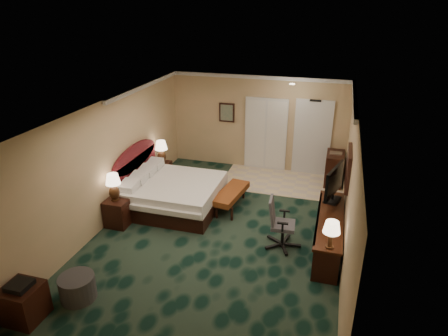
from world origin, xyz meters
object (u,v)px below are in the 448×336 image
(nightstand_near, at_px, (119,212))
(minibar, at_px, (334,169))
(tv, at_px, (334,184))
(nightstand_far, at_px, (162,172))
(bed, at_px, (175,195))
(ottoman, at_px, (78,287))
(lamp_far, at_px, (161,152))
(desk_chair, at_px, (283,223))
(bed_bench, at_px, (231,199))
(desk, at_px, (328,233))
(side_table, at_px, (24,303))
(lamp_near, at_px, (114,187))

(nightstand_near, xyz_separation_m, minibar, (4.46, 3.47, 0.13))
(nightstand_near, height_order, tv, tv)
(nightstand_near, distance_m, nightstand_far, 2.35)
(bed, height_order, ottoman, bed)
(tv, relative_size, minibar, 1.16)
(lamp_far, xyz_separation_m, desk_chair, (3.60, -2.21, -0.32))
(ottoman, bearing_deg, bed, 84.42)
(bed_bench, relative_size, minibar, 1.53)
(ottoman, xyz_separation_m, desk, (3.91, 2.67, 0.13))
(nightstand_far, xyz_separation_m, desk, (4.49, -2.00, 0.08))
(nightstand_far, bearing_deg, minibar, 14.04)
(bed, bearing_deg, bed_bench, 15.35)
(lamp_far, bearing_deg, nightstand_near, -89.59)
(nightstand_far, height_order, tv, tv)
(lamp_far, height_order, minibar, lamp_far)
(nightstand_far, bearing_deg, lamp_far, 41.18)
(bed, relative_size, ottoman, 3.54)
(minibar, bearing_deg, tv, -89.80)
(lamp_far, distance_m, bed_bench, 2.46)
(nightstand_far, relative_size, lamp_far, 0.85)
(side_table, bearing_deg, nightstand_near, 90.82)
(side_table, bearing_deg, desk, 36.65)
(lamp_far, distance_m, tv, 4.67)
(ottoman, bearing_deg, bed_bench, 66.56)
(lamp_near, relative_size, lamp_far, 0.97)
(nightstand_near, relative_size, bed_bench, 0.46)
(bed, height_order, minibar, minibar)
(nightstand_near, distance_m, ottoman, 2.38)
(lamp_near, distance_m, desk_chair, 3.65)
(tv, bearing_deg, lamp_far, -179.87)
(bed, relative_size, tv, 2.08)
(ottoman, bearing_deg, tv, 40.92)
(nightstand_far, distance_m, lamp_far, 0.58)
(lamp_far, distance_m, side_table, 5.33)
(desk_chair, bearing_deg, lamp_far, 144.30)
(bed, bearing_deg, minibar, 34.02)
(lamp_near, relative_size, tv, 0.60)
(ottoman, distance_m, side_table, 0.81)
(bed_bench, bearing_deg, nightstand_near, -139.02)
(bed, bearing_deg, desk_chair, -18.50)
(desk_chair, bearing_deg, bed_bench, 134.30)
(lamp_near, bearing_deg, nightstand_far, 89.83)
(desk_chair, bearing_deg, ottoman, -145.03)
(nightstand_near, bearing_deg, desk_chair, 2.41)
(bed, xyz_separation_m, bed_bench, (1.29, 0.35, -0.11))
(lamp_near, xyz_separation_m, minibar, (4.50, 3.49, -0.48))
(side_table, xyz_separation_m, minibar, (4.42, 6.41, 0.13))
(lamp_near, relative_size, bed_bench, 0.46)
(bed_bench, bearing_deg, side_table, -108.08)
(tv, bearing_deg, minibar, 106.29)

